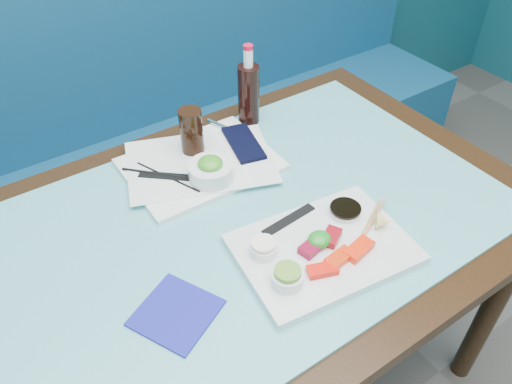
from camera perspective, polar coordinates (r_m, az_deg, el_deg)
booth_bench at (r=2.01m, az=-14.39°, el=3.12°), size 3.00×0.56×1.17m
dining_table at (r=1.23m, az=-1.27°, el=-6.07°), size 1.40×0.90×0.75m
glass_top at (r=1.17m, az=-1.33°, el=-3.17°), size 1.22×0.76×0.01m
sashimi_plate at (r=1.10m, az=7.69°, el=-6.45°), size 0.40×0.31×0.02m
salmon_left at (r=1.04m, az=7.60°, el=-8.84°), size 0.07×0.05×0.02m
salmon_mid at (r=1.06m, az=9.51°, el=-7.45°), size 0.07×0.04×0.02m
salmon_right at (r=1.09m, az=11.67°, el=-6.42°), size 0.08×0.05×0.02m
tuna_left at (r=1.07m, az=6.37°, el=-6.32°), size 0.06×0.04×0.02m
tuna_right at (r=1.10m, az=8.61°, el=-5.10°), size 0.06×0.06×0.02m
seaweed_garnish at (r=1.08m, az=7.26°, el=-5.40°), size 0.06×0.05×0.03m
ramekin_wasabi at (r=1.01m, az=3.59°, el=-9.79°), size 0.07×0.07×0.03m
wasabi_fill at (r=0.99m, az=3.63°, el=-9.09°), size 0.07×0.07×0.01m
ramekin_ginger at (r=1.06m, az=0.86°, el=-6.61°), size 0.08×0.08×0.02m
ginger_fill at (r=1.04m, az=0.87°, el=-5.96°), size 0.07×0.07×0.01m
soy_dish at (r=1.16m, az=10.14°, el=-2.21°), size 0.09×0.09×0.01m
soy_fill at (r=1.16m, az=10.20°, el=-1.85°), size 0.08×0.08×0.01m
lemon_wedge at (r=1.14m, az=14.37°, el=-3.21°), size 0.05×0.05×0.04m
chopstick_sleeve at (r=1.14m, az=3.77°, el=-3.17°), size 0.15×0.04×0.00m
wooden_chopstick_a at (r=1.14m, az=12.47°, el=-4.08°), size 0.19×0.11×0.01m
wooden_chopstick_b at (r=1.15m, az=12.83°, el=-3.88°), size 0.18×0.09×0.01m
serving_tray at (r=1.32m, az=-6.37°, el=3.17°), size 0.38×0.28×0.01m
paper_placemat at (r=1.31m, az=-6.39°, el=3.45°), size 0.44×0.38×0.00m
seaweed_bowl at (r=1.24m, az=-5.18°, el=2.31°), size 0.12×0.12×0.04m
seaweed_salad at (r=1.23m, az=-5.25°, el=3.26°), size 0.07×0.07×0.03m
cola_glass at (r=1.32m, az=-7.39°, el=6.91°), size 0.07×0.07×0.13m
navy_pouch at (r=1.36m, az=-1.45°, el=5.60°), size 0.11×0.18×0.01m
fork at (r=1.43m, az=-3.96°, el=7.53°), size 0.04×0.10×0.01m
black_chopstick_a at (r=1.27m, az=-10.06°, el=1.71°), size 0.08×0.19×0.01m
black_chopstick_b at (r=1.28m, az=-9.74°, el=1.86°), size 0.18×0.19×0.01m
tray_sleeve at (r=1.28m, az=-9.89°, el=1.75°), size 0.13×0.12×0.00m
cola_bottle_body at (r=1.45m, az=-0.85°, el=11.06°), size 0.08×0.08×0.18m
cola_bottle_neck at (r=1.39m, az=-0.90°, el=15.07°), size 0.03×0.03×0.05m
cola_bottle_cap at (r=1.38m, az=-0.91°, el=16.23°), size 0.03×0.03×0.01m
blue_napkin at (r=1.01m, az=-9.11°, el=-13.48°), size 0.19×0.19×0.01m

